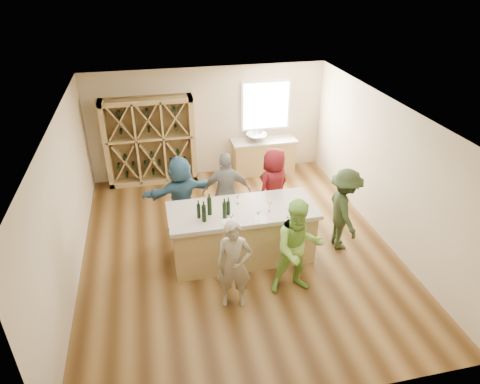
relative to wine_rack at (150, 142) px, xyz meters
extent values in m
cube|color=brown|center=(1.50, -3.27, -1.15)|extent=(6.00, 7.00, 0.10)
cube|color=white|center=(1.50, -3.27, 1.75)|extent=(6.00, 7.00, 0.10)
cube|color=#CAB692|center=(1.50, 0.28, 0.30)|extent=(6.00, 0.10, 2.80)
cube|color=#CAB692|center=(1.50, -6.82, 0.30)|extent=(6.00, 0.10, 2.80)
cube|color=#CAB692|center=(-1.55, -3.27, 0.30)|extent=(0.10, 7.00, 2.80)
cube|color=#CAB692|center=(4.55, -3.27, 0.30)|extent=(0.10, 7.00, 2.80)
cube|color=white|center=(3.00, 0.20, 0.65)|extent=(1.30, 0.06, 1.30)
cube|color=white|center=(3.00, 0.17, 0.65)|extent=(1.18, 0.01, 1.18)
cube|color=#A88A50|center=(0.00, 0.00, 0.00)|extent=(2.20, 0.45, 2.20)
cube|color=#A88A50|center=(2.90, -0.07, -0.67)|extent=(1.60, 0.58, 0.86)
cube|color=#A99D8A|center=(2.90, -0.07, -0.21)|extent=(1.70, 0.62, 0.06)
imported|color=silver|center=(2.70, -0.07, -0.09)|extent=(0.54, 0.54, 0.19)
cylinder|color=silver|center=(2.70, 0.11, -0.03)|extent=(0.02, 0.02, 0.30)
cube|color=#A88A50|center=(1.53, -3.57, -0.60)|extent=(2.60, 1.00, 1.00)
cube|color=#A99D8A|center=(1.53, -3.57, -0.06)|extent=(2.72, 1.12, 0.08)
cylinder|color=black|center=(0.72, -3.70, 0.11)|extent=(0.07, 0.07, 0.27)
cylinder|color=black|center=(0.79, -3.83, 0.14)|extent=(0.09, 0.09, 0.32)
cylinder|color=black|center=(0.92, -3.63, 0.15)|extent=(0.09, 0.09, 0.33)
cylinder|color=black|center=(1.16, -3.79, 0.13)|extent=(0.10, 0.10, 0.31)
cylinder|color=black|center=(1.25, -3.71, 0.11)|extent=(0.08, 0.08, 0.26)
cone|color=white|center=(1.24, -4.03, 0.07)|extent=(0.07, 0.07, 0.19)
cone|color=white|center=(1.71, -4.02, 0.07)|extent=(0.08, 0.08, 0.18)
cone|color=white|center=(2.25, -4.03, 0.06)|extent=(0.08, 0.08, 0.16)
cone|color=white|center=(1.99, -3.76, 0.08)|extent=(0.10, 0.10, 0.19)
cone|color=white|center=(2.44, -3.80, 0.07)|extent=(0.08, 0.08, 0.18)
cube|color=white|center=(1.24, -4.00, -0.02)|extent=(0.33, 0.39, 0.00)
cube|color=white|center=(1.77, -3.98, -0.02)|extent=(0.27, 0.32, 0.00)
cube|color=white|center=(2.41, -3.92, -0.02)|extent=(0.25, 0.30, 0.00)
imported|color=gray|center=(1.13, -4.78, -0.30)|extent=(0.65, 0.52, 1.60)
imported|color=#8CC64C|center=(2.24, -4.67, -0.22)|extent=(0.88, 0.50, 1.77)
imported|color=#263319|center=(3.52, -3.65, -0.26)|extent=(0.60, 1.13, 1.68)
imported|color=slate|center=(1.44, -2.49, -0.24)|extent=(1.07, 0.65, 1.72)
imported|color=#590F14|center=(2.47, -2.45, -0.25)|extent=(0.99, 0.89, 1.69)
imported|color=#335972|center=(0.52, -2.39, -0.26)|extent=(1.64, 0.87, 1.69)
cone|color=white|center=(1.48, -3.37, 0.07)|extent=(0.07, 0.07, 0.18)
camera|label=1|loc=(0.06, -10.07, 4.04)|focal=32.00mm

